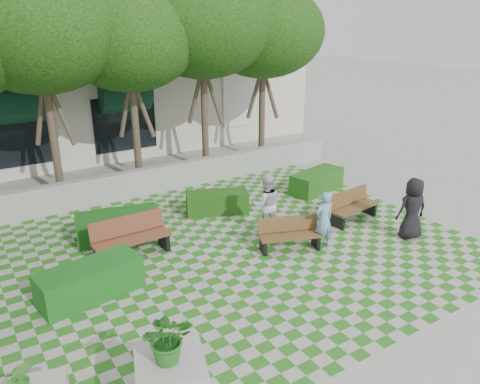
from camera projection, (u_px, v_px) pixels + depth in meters
ground at (256, 268)px, 11.36m from camera, size 90.00×90.00×0.00m
lawn at (234, 252)px, 12.14m from camera, size 12.00×12.00×0.00m
retaining_wall at (154, 180)px, 16.07m from camera, size 15.00×0.36×0.90m
bench_east at (353, 207)px, 13.86m from camera, size 1.77×0.78×0.90m
bench_mid at (289, 235)px, 12.16m from camera, size 1.70×1.07×0.85m
bench_west at (131, 238)px, 11.80m from camera, size 1.95×0.67×1.02m
hedge_east at (317, 181)px, 16.17m from camera, size 2.20×1.26×0.72m
hedge_midright at (217, 202)px, 14.45m from camera, size 2.02×1.41×0.66m
hedge_midleft at (119, 226)px, 12.73m from camera, size 2.32×1.29×0.77m
hedge_west at (90, 281)px, 10.09m from camera, size 2.28×1.18×0.76m
planter_front at (171, 375)px, 6.97m from camera, size 1.29×1.29×1.82m
person_blue at (324, 220)px, 12.15m from camera, size 0.57×0.38×1.55m
person_dark at (412, 209)px, 12.63m from camera, size 0.96×0.76×1.72m
person_white at (266, 204)px, 12.92m from camera, size 1.00×0.89×1.72m
tree_row at (85, 37)px, 13.25m from camera, size 17.70×13.40×7.41m
building at (103, 88)px, 22.00m from camera, size 18.00×8.92×5.15m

